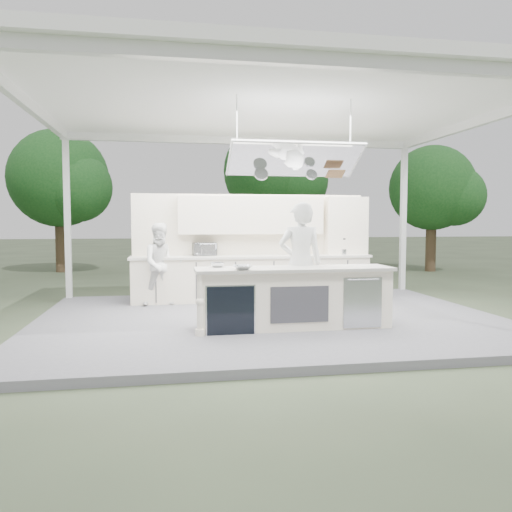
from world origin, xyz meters
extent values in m
plane|color=#4B583C|center=(0.00, 0.00, 0.00)|extent=(90.00, 90.00, 0.00)
cube|color=slate|center=(0.00, 0.00, 0.06)|extent=(8.00, 6.00, 0.12)
cube|color=white|center=(3.90, 2.90, 1.85)|extent=(0.12, 0.12, 3.70)
cube|color=white|center=(-3.90, 2.90, 1.85)|extent=(0.12, 0.12, 3.70)
cube|color=white|center=(0.00, 0.00, 3.78)|extent=(8.20, 6.20, 0.16)
cube|color=white|center=(0.00, -2.90, 3.62)|extent=(8.00, 0.12, 0.16)
cube|color=white|center=(0.00, 2.90, 3.62)|extent=(8.00, 0.12, 0.16)
cube|color=white|center=(-3.90, 0.00, 3.62)|extent=(0.12, 6.00, 0.16)
cube|color=white|center=(3.90, 0.00, 3.62)|extent=(0.12, 6.00, 0.16)
cube|color=white|center=(0.20, -0.90, 2.75)|extent=(2.00, 0.71, 0.43)
cube|color=white|center=(0.20, -0.90, 2.75)|extent=(2.06, 0.76, 0.46)
cylinder|color=white|center=(-0.70, -0.90, 3.23)|extent=(0.02, 0.02, 0.95)
cylinder|color=white|center=(1.10, -0.90, 3.23)|extent=(0.02, 0.02, 0.95)
cylinder|color=silver|center=(-0.30, -0.75, 2.53)|extent=(0.22, 0.14, 0.21)
cylinder|color=silver|center=(0.50, -0.80, 2.53)|extent=(0.18, 0.12, 0.18)
cube|color=#975D3C|center=(0.90, -0.78, 2.55)|extent=(0.28, 0.18, 0.12)
cube|color=white|center=(0.20, -0.90, 0.57)|extent=(3.00, 0.70, 0.90)
cube|color=white|center=(0.20, -0.90, 1.04)|extent=(3.10, 0.78, 0.05)
cylinder|color=white|center=(-1.30, -1.25, 0.58)|extent=(0.11, 0.11, 0.92)
cube|color=black|center=(-0.85, -1.25, 0.48)|extent=(0.70, 0.04, 0.72)
cube|color=silver|center=(-0.85, -1.26, 0.48)|extent=(0.74, 0.03, 0.72)
cube|color=#37373C|center=(0.20, -1.26, 0.54)|extent=(0.90, 0.02, 0.55)
cube|color=silver|center=(1.20, -1.26, 0.54)|extent=(0.62, 0.02, 0.78)
cube|color=white|center=(0.00, 1.90, 0.57)|extent=(5.00, 0.65, 0.90)
cube|color=white|center=(0.00, 1.90, 1.04)|extent=(5.08, 0.72, 0.05)
cube|color=white|center=(0.00, 2.20, 1.25)|extent=(5.00, 0.10, 2.25)
cube|color=white|center=(0.00, 2.07, 1.92)|extent=(3.10, 0.38, 0.80)
cube|color=white|center=(2.10, 2.02, 1.67)|extent=(0.90, 0.45, 1.30)
cube|color=#975D3C|center=(2.10, 2.02, 1.67)|extent=(0.84, 0.40, 0.03)
cylinder|color=silver|center=(2.00, 1.88, 1.13)|extent=(0.20, 0.20, 0.12)
cylinder|color=black|center=(2.00, 1.88, 1.29)|extent=(0.17, 0.17, 0.20)
cylinder|color=black|center=(2.35, 1.88, 1.12)|extent=(0.16, 0.16, 0.10)
cone|color=black|center=(2.35, 1.88, 1.29)|extent=(0.14, 0.14, 0.24)
cylinder|color=#433221|center=(-5.50, 10.00, 1.05)|extent=(0.36, 0.36, 2.10)
sphere|color=#265B21|center=(-5.50, 10.00, 3.29)|extent=(3.40, 3.40, 3.40)
sphere|color=#265B21|center=(-4.82, 9.49, 2.95)|extent=(2.38, 2.38, 2.38)
cylinder|color=#433221|center=(2.50, 12.00, 1.22)|extent=(0.36, 0.36, 2.45)
sphere|color=#265B21|center=(2.50, 12.00, 3.85)|extent=(4.00, 4.00, 4.00)
sphere|color=#265B21|center=(3.30, 11.40, 3.45)|extent=(2.80, 2.80, 2.80)
cylinder|color=#433221|center=(7.50, 8.00, 0.96)|extent=(0.36, 0.36, 1.92)
sphere|color=#265B21|center=(7.50, 8.00, 2.97)|extent=(3.00, 3.00, 3.00)
sphere|color=#265B21|center=(8.10, 7.55, 2.67)|extent=(2.10, 2.10, 2.10)
imported|color=white|center=(0.40, -0.54, 1.11)|extent=(0.76, 0.54, 1.98)
imported|color=white|center=(-1.88, 1.55, 0.94)|extent=(0.90, 0.76, 1.64)
imported|color=silver|center=(-1.00, 2.08, 1.20)|extent=(0.53, 0.40, 0.27)
imported|color=silver|center=(-0.65, -1.15, 1.11)|extent=(0.32, 0.32, 0.07)
imported|color=silver|center=(-0.98, -0.65, 1.11)|extent=(0.28, 0.28, 0.07)
camera|label=1|loc=(-1.73, -8.48, 1.79)|focal=35.00mm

